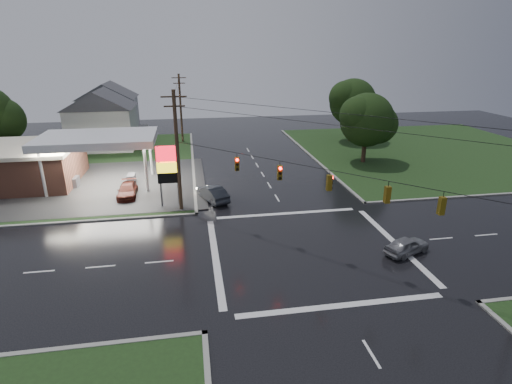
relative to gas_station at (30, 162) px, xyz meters
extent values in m
plane|color=black|center=(25.68, -19.70, -2.55)|extent=(120.00, 120.00, 0.00)
cube|color=#1C3015|center=(-0.32, 6.30, -2.51)|extent=(36.00, 36.00, 0.08)
cube|color=#1C3015|center=(51.68, 6.30, -2.51)|extent=(36.00, 36.00, 0.08)
cube|color=#2D2D2D|center=(5.68, -1.70, -2.46)|extent=(26.00, 18.00, 0.02)
cube|color=brown|center=(-1.32, 0.30, -0.55)|extent=(12.00, 10.00, 4.00)
cube|color=beige|center=(-1.32, 0.30, 1.55)|extent=(12.40, 10.40, 0.40)
cylinder|color=silver|center=(2.68, -4.70, -0.05)|extent=(0.30, 0.30, 5.00)
cylinder|color=silver|center=(12.68, -4.70, -0.05)|extent=(0.30, 0.30, 5.00)
cylinder|color=silver|center=(2.68, 1.30, -0.05)|extent=(0.30, 0.30, 5.00)
cylinder|color=silver|center=(12.68, 1.30, -0.05)|extent=(0.30, 0.30, 5.00)
cube|color=silver|center=(7.68, -1.70, 2.65)|extent=(12.00, 8.00, 0.80)
cube|color=white|center=(7.68, -1.70, 2.23)|extent=(11.40, 7.40, 0.04)
cube|color=#59595E|center=(4.68, -1.70, -2.00)|extent=(0.80, 1.60, 1.10)
cube|color=#59595E|center=(10.68, -1.70, -2.00)|extent=(0.80, 1.60, 1.10)
cylinder|color=#59595E|center=(14.38, -9.20, 0.45)|extent=(0.16, 0.16, 6.00)
cylinder|color=#59595E|center=(15.98, -9.20, 0.45)|extent=(0.16, 0.16, 6.00)
cube|color=red|center=(15.18, -9.20, 2.65)|extent=(2.00, 0.35, 1.40)
cube|color=yellow|center=(15.18, -9.20, 1.35)|extent=(2.00, 0.35, 1.00)
cube|color=black|center=(15.18, -9.20, 0.35)|extent=(2.00, 0.35, 1.00)
cylinder|color=#382619|center=(16.18, -10.20, 2.95)|extent=(0.32, 0.32, 11.00)
cube|color=#382619|center=(16.18, -10.20, 7.85)|extent=(2.20, 0.12, 0.12)
cube|color=#382619|center=(16.18, -10.20, 7.05)|extent=(1.80, 0.12, 0.12)
cylinder|color=#382619|center=(16.18, 18.30, 2.70)|extent=(0.32, 0.32, 10.50)
cube|color=#382619|center=(16.18, 18.30, 7.35)|extent=(2.20, 0.12, 0.12)
cube|color=#382619|center=(16.18, 18.30, 6.55)|extent=(1.80, 0.12, 0.12)
cube|color=#59470C|center=(20.93, -14.95, 3.05)|extent=(0.34, 0.34, 1.10)
cylinder|color=#FF0C07|center=(20.93, -15.15, 3.43)|extent=(0.22, 0.08, 0.22)
cube|color=#59470C|center=(23.78, -17.80, 3.05)|extent=(0.34, 0.34, 1.10)
cylinder|color=#FF0C07|center=(23.78, -18.00, 3.43)|extent=(0.22, 0.08, 0.22)
cube|color=#59470C|center=(26.63, -20.65, 3.05)|extent=(0.34, 0.34, 1.10)
cylinder|color=#FF0C07|center=(26.83, -20.65, 3.43)|extent=(0.08, 0.22, 0.22)
cube|color=#59470C|center=(29.48, -23.50, 3.05)|extent=(0.34, 0.34, 1.10)
cylinder|color=#FF0C07|center=(29.48, -23.30, 3.43)|extent=(0.22, 0.08, 0.22)
cube|color=#59470C|center=(31.76, -25.78, 3.05)|extent=(0.34, 0.34, 1.10)
cylinder|color=#FF0C07|center=(31.76, -25.58, 3.43)|extent=(0.22, 0.08, 0.22)
cube|color=silver|center=(4.68, 16.30, 0.45)|extent=(9.00, 8.00, 6.00)
cube|color=gray|center=(9.98, 16.30, -2.15)|extent=(1.60, 4.80, 0.80)
cube|color=silver|center=(3.68, 28.30, 0.45)|extent=(9.00, 8.00, 6.00)
cube|color=gray|center=(8.98, 28.30, -2.15)|extent=(1.60, 4.80, 0.80)
sphere|color=black|center=(-6.42, 10.60, 2.95)|extent=(5.70, 5.70, 5.70)
cylinder|color=black|center=(39.68, 2.30, -0.03)|extent=(0.56, 0.56, 5.04)
sphere|color=black|center=(39.68, 2.30, 3.03)|extent=(6.80, 6.80, 6.80)
sphere|color=black|center=(41.38, 2.60, 2.40)|extent=(5.10, 5.10, 5.10)
sphere|color=black|center=(38.32, 1.90, 3.75)|extent=(4.76, 4.76, 4.76)
cylinder|color=black|center=(42.68, 14.30, 0.25)|extent=(0.56, 0.56, 5.60)
sphere|color=black|center=(42.68, 14.30, 3.65)|extent=(7.20, 7.20, 7.20)
sphere|color=black|center=(44.48, 14.60, 2.95)|extent=(5.40, 5.40, 5.40)
sphere|color=black|center=(41.24, 13.90, 4.45)|extent=(5.04, 5.04, 5.04)
imported|color=#22252B|center=(19.25, -8.29, -1.80)|extent=(3.17, 4.81, 1.50)
imported|color=slate|center=(32.67, -21.41, -1.91)|extent=(4.01, 2.77, 1.27)
imported|color=#521B12|center=(10.76, -5.70, -1.90)|extent=(1.91, 4.50, 1.29)
camera|label=1|loc=(17.35, -45.43, 11.92)|focal=28.00mm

